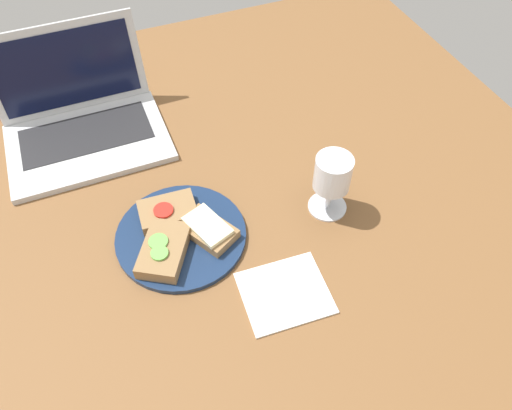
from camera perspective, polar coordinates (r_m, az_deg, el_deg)
wooden_table at (r=97.50cm, az=-2.09°, el=-1.21°), size 140.00×140.00×3.00cm
plate at (r=93.04cm, az=-8.56°, el=-3.48°), size 24.04×24.04×1.02cm
sandwich_with_tomato at (r=94.67cm, az=-10.05°, el=-0.77°), size 10.95×7.76×2.81cm
sandwich_with_cucumber at (r=89.39cm, az=-10.49°, el=-5.07°), size 12.22×13.69×3.04cm
sandwich_with_cheese at (r=91.10cm, az=-5.53°, el=-2.74°), size 10.48×12.00×2.75cm
wine_glass at (r=91.27cm, az=8.72°, el=3.27°), size 7.45×7.45×12.95cm
laptop at (r=115.41cm, az=-19.41°, el=9.44°), size 33.42×27.04×20.63cm
napkin at (r=86.00cm, az=3.32°, el=-10.00°), size 15.25×13.53×0.40cm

